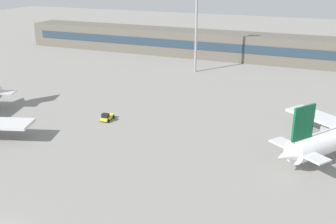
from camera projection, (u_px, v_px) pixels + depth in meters
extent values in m
plane|color=gray|center=(144.00, 122.00, 82.18)|extent=(400.00, 400.00, 0.00)
cube|color=#5B564C|center=(227.00, 46.00, 138.16)|extent=(157.48, 12.00, 9.00)
cube|color=#263847|center=(222.00, 47.00, 132.76)|extent=(149.61, 0.16, 2.80)
cone|color=white|center=(286.00, 155.00, 60.28)|extent=(4.40, 4.67, 2.68)
cube|color=#0C5933|center=(303.00, 123.00, 60.17)|extent=(2.88, 3.80, 5.53)
cube|color=silver|center=(299.00, 150.00, 61.56)|extent=(9.81, 8.16, 0.24)
cylinder|color=gray|center=(330.00, 128.00, 74.87)|extent=(3.51, 3.79, 2.01)
cube|color=yellow|center=(108.00, 117.00, 83.05)|extent=(1.77, 3.70, 0.60)
cube|color=black|center=(105.00, 116.00, 82.02)|extent=(1.48, 1.20, 0.90)
cylinder|color=black|center=(102.00, 120.00, 82.31)|extent=(0.30, 0.72, 0.70)
cylinder|color=black|center=(108.00, 121.00, 81.85)|extent=(0.30, 0.72, 0.70)
cylinder|color=black|center=(107.00, 116.00, 84.45)|extent=(0.30, 0.72, 0.70)
cylinder|color=black|center=(113.00, 117.00, 83.99)|extent=(0.30, 0.72, 0.70)
cylinder|color=gray|center=(196.00, 27.00, 117.21)|extent=(0.70, 0.70, 27.28)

